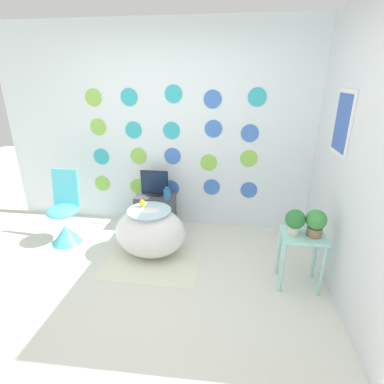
{
  "coord_description": "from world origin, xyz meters",
  "views": [
    {
      "loc": [
        0.81,
        -1.97,
        1.95
      ],
      "look_at": [
        0.4,
        0.87,
        0.84
      ],
      "focal_mm": 28.0,
      "sensor_mm": 36.0,
      "label": 1
    }
  ],
  "objects_px": {
    "vase": "(167,194)",
    "potted_plant_right": "(316,222)",
    "bathtub": "(150,232)",
    "tv": "(155,184)",
    "potted_plant_left": "(295,220)",
    "chair": "(65,222)"
  },
  "relations": [
    {
      "from": "vase",
      "to": "potted_plant_right",
      "type": "distance_m",
      "value": 1.83
    },
    {
      "from": "bathtub",
      "to": "potted_plant_left",
      "type": "relative_size",
      "value": 3.24
    },
    {
      "from": "chair",
      "to": "potted_plant_right",
      "type": "bearing_deg",
      "value": -8.99
    },
    {
      "from": "vase",
      "to": "potted_plant_left",
      "type": "height_order",
      "value": "potted_plant_left"
    },
    {
      "from": "bathtub",
      "to": "vase",
      "type": "height_order",
      "value": "vase"
    },
    {
      "from": "tv",
      "to": "potted_plant_left",
      "type": "bearing_deg",
      "value": -31.52
    },
    {
      "from": "bathtub",
      "to": "tv",
      "type": "xyz_separation_m",
      "value": [
        -0.12,
        0.68,
        0.33
      ]
    },
    {
      "from": "tv",
      "to": "chair",
      "type": "bearing_deg",
      "value": -151.18
    },
    {
      "from": "chair",
      "to": "tv",
      "type": "bearing_deg",
      "value": 28.82
    },
    {
      "from": "chair",
      "to": "bathtub",
      "type": "bearing_deg",
      "value": -6.43
    },
    {
      "from": "potted_plant_left",
      "to": "tv",
      "type": "bearing_deg",
      "value": 148.48
    },
    {
      "from": "chair",
      "to": "potted_plant_right",
      "type": "distance_m",
      "value": 2.86
    },
    {
      "from": "tv",
      "to": "potted_plant_right",
      "type": "relative_size",
      "value": 1.4
    },
    {
      "from": "vase",
      "to": "potted_plant_right",
      "type": "xyz_separation_m",
      "value": [
        1.6,
        -0.88,
        0.16
      ]
    },
    {
      "from": "bathtub",
      "to": "potted_plant_right",
      "type": "bearing_deg",
      "value": -10.68
    },
    {
      "from": "potted_plant_right",
      "to": "tv",
      "type": "bearing_deg",
      "value": 151.0
    },
    {
      "from": "tv",
      "to": "potted_plant_left",
      "type": "xyz_separation_m",
      "value": [
        1.61,
        -0.99,
        0.07
      ]
    },
    {
      "from": "bathtub",
      "to": "potted_plant_right",
      "type": "xyz_separation_m",
      "value": [
        1.67,
        -0.32,
        0.41
      ]
    },
    {
      "from": "chair",
      "to": "potted_plant_left",
      "type": "relative_size",
      "value": 3.69
    },
    {
      "from": "chair",
      "to": "potted_plant_right",
      "type": "height_order",
      "value": "chair"
    },
    {
      "from": "bathtub",
      "to": "vase",
      "type": "distance_m",
      "value": 0.62
    },
    {
      "from": "bathtub",
      "to": "potted_plant_left",
      "type": "bearing_deg",
      "value": -11.7
    }
  ]
}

